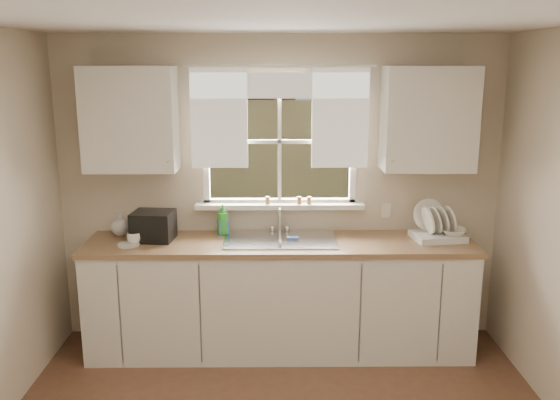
{
  "coord_description": "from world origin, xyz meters",
  "views": [
    {
      "loc": [
        -0.04,
        -2.76,
        2.27
      ],
      "look_at": [
        0.0,
        1.65,
        1.25
      ],
      "focal_mm": 38.0,
      "sensor_mm": 36.0,
      "label": 1
    }
  ],
  "objects_px": {
    "soap_bottle_a": "(223,219)",
    "cup": "(134,238)",
    "black_appliance": "(153,226)",
    "dish_rack": "(437,229)"
  },
  "relations": [
    {
      "from": "soap_bottle_a",
      "to": "cup",
      "type": "distance_m",
      "value": 0.71
    },
    {
      "from": "cup",
      "to": "dish_rack",
      "type": "bearing_deg",
      "value": -9.64
    },
    {
      "from": "dish_rack",
      "to": "black_appliance",
      "type": "relative_size",
      "value": 1.37
    },
    {
      "from": "cup",
      "to": "black_appliance",
      "type": "xyz_separation_m",
      "value": [
        0.13,
        0.1,
        0.07
      ]
    },
    {
      "from": "soap_bottle_a",
      "to": "black_appliance",
      "type": "xyz_separation_m",
      "value": [
        -0.53,
        -0.13,
        -0.02
      ]
    },
    {
      "from": "soap_bottle_a",
      "to": "black_appliance",
      "type": "bearing_deg",
      "value": -153.59
    },
    {
      "from": "dish_rack",
      "to": "black_appliance",
      "type": "xyz_separation_m",
      "value": [
        -2.24,
        0.0,
        0.03
      ]
    },
    {
      "from": "dish_rack",
      "to": "soap_bottle_a",
      "type": "distance_m",
      "value": 1.71
    },
    {
      "from": "soap_bottle_a",
      "to": "black_appliance",
      "type": "relative_size",
      "value": 0.84
    },
    {
      "from": "black_appliance",
      "to": "dish_rack",
      "type": "bearing_deg",
      "value": 5.73
    }
  ]
}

